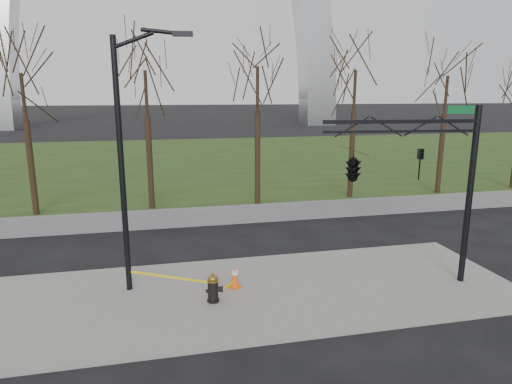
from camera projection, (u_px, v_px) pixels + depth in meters
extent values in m
plane|color=black|center=(244.00, 295.00, 14.22)|extent=(500.00, 500.00, 0.00)
cube|color=slate|center=(244.00, 293.00, 14.21)|extent=(18.00, 6.00, 0.10)
cube|color=#243714|center=(185.00, 160.00, 42.80)|extent=(120.00, 40.00, 0.06)
cube|color=#59595B|center=(213.00, 216.00, 21.75)|extent=(60.00, 0.30, 0.90)
cylinder|color=black|center=(213.00, 300.00, 13.56)|extent=(0.38, 0.38, 0.07)
cylinder|color=black|center=(213.00, 291.00, 13.50)|extent=(0.29, 0.29, 0.67)
cylinder|color=black|center=(221.00, 289.00, 13.52)|extent=(0.23, 0.19, 0.18)
cylinder|color=black|center=(208.00, 291.00, 13.46)|extent=(0.12, 0.12, 0.11)
cylinder|color=brown|center=(213.00, 281.00, 13.42)|extent=(0.33, 0.33, 0.07)
ellipsoid|color=brown|center=(213.00, 278.00, 13.40)|extent=(0.31, 0.31, 0.23)
cylinder|color=brown|center=(213.00, 274.00, 13.37)|extent=(0.07, 0.07, 0.09)
cube|color=#EB500C|center=(235.00, 287.00, 14.56)|extent=(0.47, 0.47, 0.04)
cone|color=#EB500C|center=(235.00, 276.00, 14.48)|extent=(0.29, 0.29, 0.68)
cylinder|color=white|center=(235.00, 273.00, 14.45)|extent=(0.22, 0.22, 0.10)
cylinder|color=black|center=(122.00, 171.00, 13.58)|extent=(0.18, 0.18, 8.00)
cylinder|color=black|center=(132.00, 40.00, 12.80)|extent=(1.27, 0.25, 0.56)
cylinder|color=black|center=(162.00, 32.00, 12.84)|extent=(1.21, 0.24, 0.22)
cube|color=black|center=(183.00, 34.00, 12.92)|extent=(0.62, 0.28, 0.14)
cylinder|color=black|center=(469.00, 198.00, 14.46)|extent=(0.20, 0.20, 6.00)
cube|color=black|center=(402.00, 121.00, 13.62)|extent=(4.99, 0.60, 0.12)
cube|color=black|center=(401.00, 131.00, 13.69)|extent=(4.98, 0.56, 0.08)
cube|color=#0C5926|center=(461.00, 110.00, 13.77)|extent=(0.90, 0.13, 0.25)
imported|color=black|center=(420.00, 164.00, 14.00)|extent=(0.18, 0.21, 1.00)
imported|color=black|center=(353.00, 166.00, 13.74)|extent=(0.76, 2.52, 1.00)
cube|color=yellow|center=(169.00, 277.00, 13.86)|extent=(2.57, 1.47, 0.08)
cube|color=yellow|center=(224.00, 288.00, 14.02)|extent=(0.83, 0.87, 0.08)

